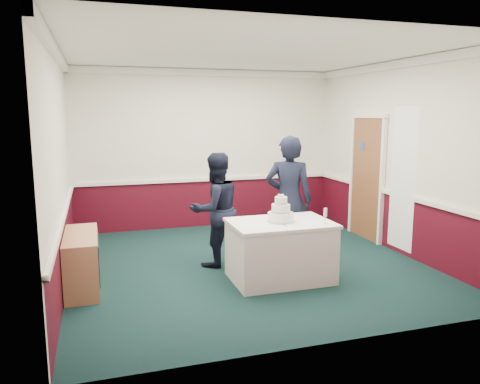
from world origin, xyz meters
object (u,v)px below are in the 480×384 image
object	(u,v)px
cake_table	(280,250)
person_woman	(289,200)
sideboard	(82,261)
champagne_flute	(325,213)
cake_knife	(284,225)
wedding_cake	(281,213)
person_man	(215,210)

from	to	relation	value
cake_table	person_woman	distance (m)	0.94
sideboard	champagne_flute	distance (m)	3.14
sideboard	cake_knife	xyz separation A→B (m)	(2.47, -0.66, 0.44)
sideboard	wedding_cake	size ratio (longest dim) A/B	3.30
champagne_flute	person_woman	size ratio (longest dim) A/B	0.11
sideboard	wedding_cake	xyz separation A→B (m)	(2.50, -0.46, 0.55)
wedding_cake	person_woman	bearing A→B (deg)	59.08
person_woman	wedding_cake	bearing A→B (deg)	88.32
sideboard	cake_knife	distance (m)	2.59
sideboard	cake_table	world-z (taller)	cake_table
cake_table	cake_knife	xyz separation A→B (m)	(-0.03, -0.20, 0.39)
wedding_cake	champagne_flute	xyz separation A→B (m)	(0.50, -0.28, 0.03)
champagne_flute	person_woman	distance (m)	0.94
cake_knife	person_woman	world-z (taller)	person_woman
person_woman	cake_table	bearing A→B (deg)	88.32
person_man	person_woman	world-z (taller)	person_woman
wedding_cake	person_woman	world-z (taller)	person_woman
sideboard	cake_knife	world-z (taller)	cake_knife
person_woman	champagne_flute	bearing A→B (deg)	125.66
cake_knife	champagne_flute	bearing A→B (deg)	-4.72
sideboard	cake_knife	bearing A→B (deg)	-14.89
sideboard	person_woman	world-z (taller)	person_woman
wedding_cake	cake_knife	xyz separation A→B (m)	(-0.03, -0.20, -0.11)
champagne_flute	person_man	distance (m)	1.62
cake_knife	person_woman	bearing A→B (deg)	67.55
champagne_flute	person_man	bearing A→B (deg)	135.80
cake_table	cake_knife	size ratio (longest dim) A/B	6.00
sideboard	person_man	bearing A→B (deg)	12.07
person_man	cake_table	bearing A→B (deg)	110.93
cake_table	wedding_cake	bearing A→B (deg)	90.00
person_woman	person_man	bearing A→B (deg)	18.96
cake_knife	person_woman	size ratio (longest dim) A/B	0.12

